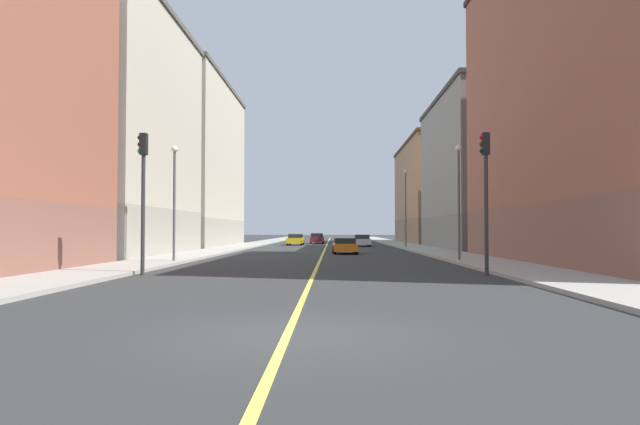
% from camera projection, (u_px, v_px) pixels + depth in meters
% --- Properties ---
extents(ground_plane, '(400.00, 400.00, 0.00)m').
position_uv_depth(ground_plane, '(288.00, 334.00, 10.08)').
color(ground_plane, '#2D2F2F').
rests_on(ground_plane, ground).
extents(sidewalk_left, '(3.63, 168.00, 0.15)m').
position_uv_depth(sidewalk_left, '(414.00, 247.00, 58.82)').
color(sidewalk_left, '#9E9B93').
rests_on(sidewalk_left, ground).
extents(sidewalk_right, '(3.63, 168.00, 0.15)m').
position_uv_depth(sidewalk_right, '(238.00, 247.00, 59.26)').
color(sidewalk_right, '#9E9B93').
rests_on(sidewalk_right, ground).
extents(lane_center_stripe, '(0.16, 154.00, 0.01)m').
position_uv_depth(lane_center_stripe, '(326.00, 248.00, 59.04)').
color(lane_center_stripe, '#E5D14C').
rests_on(lane_center_stripe, ground).
extents(building_left_near, '(11.77, 25.76, 19.49)m').
position_uv_depth(building_left_near, '(629.00, 84.00, 30.37)').
color(building_left_near, brown).
rests_on(building_left_near, ground).
extents(building_left_mid, '(11.77, 20.87, 14.95)m').
position_uv_depth(building_left_mid, '(496.00, 173.00, 55.32)').
color(building_left_mid, slate).
rests_on(building_left_mid, ground).
extents(building_left_far, '(11.77, 26.15, 14.32)m').
position_uv_depth(building_left_far, '(445.00, 193.00, 80.87)').
color(building_left_far, '#8F6B4F').
rests_on(building_left_far, ground).
extents(building_right_midblock, '(11.77, 18.69, 18.04)m').
position_uv_depth(building_right_midblock, '(95.00, 133.00, 41.63)').
color(building_right_midblock, '#9D9688').
rests_on(building_right_midblock, ground).
extents(building_right_distant, '(11.77, 23.19, 18.50)m').
position_uv_depth(building_right_distant, '(178.00, 165.00, 63.78)').
color(building_right_distant, '#9D9688').
rests_on(building_right_distant, ground).
extents(traffic_light_left_near, '(0.40, 0.32, 5.83)m').
position_uv_depth(traffic_light_left_near, '(486.00, 183.00, 22.94)').
color(traffic_light_left_near, '#2D2D2D').
rests_on(traffic_light_left_near, ground).
extents(traffic_light_right_near, '(0.40, 0.32, 5.87)m').
position_uv_depth(traffic_light_right_near, '(143.00, 183.00, 23.27)').
color(traffic_light_right_near, '#2D2D2D').
rests_on(traffic_light_right_near, ground).
extents(street_lamp_left_near, '(0.36, 0.36, 6.62)m').
position_uv_depth(street_lamp_left_near, '(459.00, 189.00, 32.39)').
color(street_lamp_left_near, '#4C4C51').
rests_on(street_lamp_left_near, ground).
extents(street_lamp_right_near, '(0.36, 0.36, 6.41)m').
position_uv_depth(street_lamp_right_near, '(174.00, 190.00, 31.35)').
color(street_lamp_right_near, '#4C4C51').
rests_on(street_lamp_right_near, ground).
extents(street_lamp_left_far, '(0.36, 0.36, 7.75)m').
position_uv_depth(street_lamp_left_far, '(406.00, 201.00, 56.22)').
color(street_lamp_left_far, '#4C4C51').
rests_on(street_lamp_left_far, ground).
extents(car_maroon, '(2.00, 4.19, 1.42)m').
position_uv_depth(car_maroon, '(317.00, 239.00, 76.88)').
color(car_maroon, maroon).
rests_on(car_maroon, ground).
extents(car_orange, '(1.99, 4.30, 1.24)m').
position_uv_depth(car_orange, '(345.00, 246.00, 44.10)').
color(car_orange, orange).
rests_on(car_orange, ground).
extents(car_yellow, '(2.00, 4.40, 1.36)m').
position_uv_depth(car_yellow, '(295.00, 240.00, 68.73)').
color(car_yellow, gold).
rests_on(car_yellow, ground).
extents(car_silver, '(1.94, 4.55, 1.33)m').
position_uv_depth(car_silver, '(362.00, 241.00, 63.89)').
color(car_silver, silver).
rests_on(car_silver, ground).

